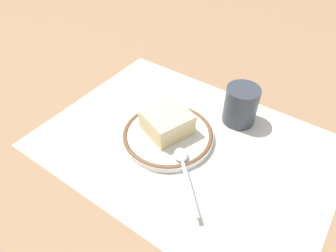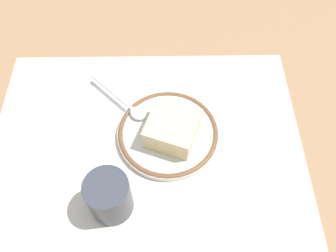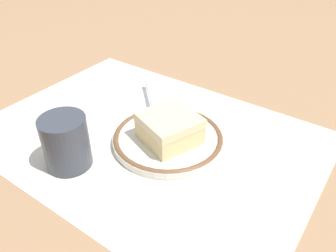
# 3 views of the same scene
# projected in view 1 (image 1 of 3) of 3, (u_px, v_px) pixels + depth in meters

# --- Properties ---
(ground_plane) EXTENTS (2.40, 2.40, 0.00)m
(ground_plane) POSITION_uv_depth(u_px,v_px,m) (186.00, 144.00, 0.59)
(ground_plane) COLOR #9E7551
(placemat) EXTENTS (0.55, 0.39, 0.00)m
(placemat) POSITION_uv_depth(u_px,v_px,m) (186.00, 144.00, 0.59)
(placemat) COLOR beige
(placemat) RESTS_ON ground_plane
(plate) EXTENTS (0.18, 0.18, 0.01)m
(plate) POSITION_uv_depth(u_px,v_px,m) (168.00, 135.00, 0.60)
(plate) COLOR silver
(plate) RESTS_ON placemat
(cake_slice) EXTENTS (0.10, 0.10, 0.04)m
(cake_slice) POSITION_uv_depth(u_px,v_px,m) (166.00, 122.00, 0.58)
(cake_slice) COLOR beige
(cake_slice) RESTS_ON plate
(spoon) EXTENTS (0.11, 0.11, 0.01)m
(spoon) POSITION_uv_depth(u_px,v_px,m) (184.00, 167.00, 0.53)
(spoon) COLOR silver
(spoon) RESTS_ON plate
(cup) EXTENTS (0.07, 0.07, 0.08)m
(cup) POSITION_uv_depth(u_px,v_px,m) (240.00, 107.00, 0.62)
(cup) COLOR #383D47
(cup) RESTS_ON placemat
(napkin) EXTENTS (0.15, 0.12, 0.00)m
(napkin) POSITION_uv_depth(u_px,v_px,m) (208.00, 194.00, 0.51)
(napkin) COLOR white
(napkin) RESTS_ON placemat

